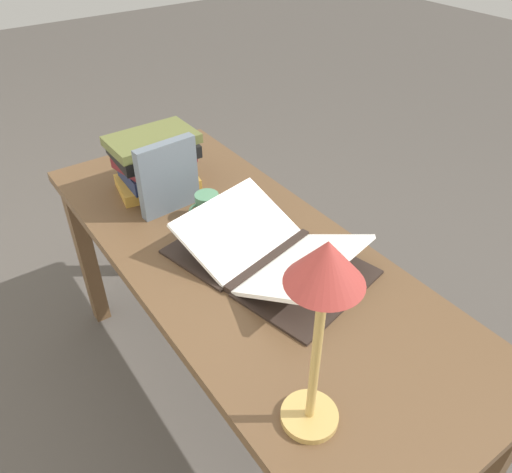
{
  "coord_description": "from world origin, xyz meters",
  "views": [
    {
      "loc": [
        -0.94,
        0.61,
        1.62
      ],
      "look_at": [
        -0.05,
        -0.01,
        0.8
      ],
      "focal_mm": 35.0,
      "sensor_mm": 36.0,
      "label": 1
    }
  ],
  "objects_px": {
    "book_standing_upright": "(168,177)",
    "book_stack_tall": "(155,161)",
    "coffee_mug": "(207,206)",
    "open_book": "(269,253)",
    "reading_lamp": "(323,293)"
  },
  "relations": [
    {
      "from": "coffee_mug",
      "to": "book_standing_upright",
      "type": "bearing_deg",
      "value": 32.62
    },
    {
      "from": "reading_lamp",
      "to": "coffee_mug",
      "type": "distance_m",
      "value": 0.82
    },
    {
      "from": "open_book",
      "to": "coffee_mug",
      "type": "height_order",
      "value": "open_book"
    },
    {
      "from": "book_standing_upright",
      "to": "book_stack_tall",
      "type": "bearing_deg",
      "value": -13.37
    },
    {
      "from": "open_book",
      "to": "reading_lamp",
      "type": "height_order",
      "value": "reading_lamp"
    },
    {
      "from": "reading_lamp",
      "to": "coffee_mug",
      "type": "relative_size",
      "value": 4.38
    },
    {
      "from": "open_book",
      "to": "reading_lamp",
      "type": "relative_size",
      "value": 1.31
    },
    {
      "from": "book_stack_tall",
      "to": "coffee_mug",
      "type": "distance_m",
      "value": 0.26
    },
    {
      "from": "coffee_mug",
      "to": "reading_lamp",
      "type": "bearing_deg",
      "value": 164.82
    },
    {
      "from": "book_stack_tall",
      "to": "reading_lamp",
      "type": "xyz_separation_m",
      "value": [
        -0.99,
        0.15,
        0.24
      ]
    },
    {
      "from": "coffee_mug",
      "to": "book_stack_tall",
      "type": "bearing_deg",
      "value": 10.24
    },
    {
      "from": "book_stack_tall",
      "to": "book_standing_upright",
      "type": "distance_m",
      "value": 0.15
    },
    {
      "from": "book_standing_upright",
      "to": "reading_lamp",
      "type": "height_order",
      "value": "reading_lamp"
    },
    {
      "from": "book_stack_tall",
      "to": "reading_lamp",
      "type": "distance_m",
      "value": 1.03
    },
    {
      "from": "open_book",
      "to": "book_standing_upright",
      "type": "distance_m",
      "value": 0.42
    }
  ]
}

